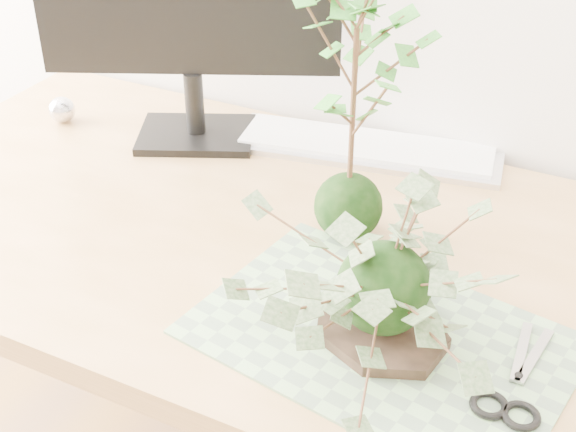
# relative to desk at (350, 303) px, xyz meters

# --- Properties ---
(desk) EXTENTS (1.60, 0.70, 0.74)m
(desk) POSITION_rel_desk_xyz_m (0.00, 0.00, 0.00)
(desk) COLOR tan
(desk) RESTS_ON ground_plane
(cutting_mat) EXTENTS (0.49, 0.36, 0.00)m
(cutting_mat) POSITION_rel_desk_xyz_m (0.10, -0.15, 0.09)
(cutting_mat) COLOR slate
(cutting_mat) RESTS_ON desk
(stone_dish) EXTENTS (0.24, 0.24, 0.01)m
(stone_dish) POSITION_rel_desk_xyz_m (0.10, -0.14, 0.10)
(stone_dish) COLOR black
(stone_dish) RESTS_ON cutting_mat
(ivy_kokedama) EXTENTS (0.34, 0.34, 0.23)m
(ivy_kokedama) POSITION_rel_desk_xyz_m (0.10, -0.14, 0.22)
(ivy_kokedama) COLOR black
(ivy_kokedama) RESTS_ON stone_dish
(maple_kokedama) EXTENTS (0.24, 0.24, 0.41)m
(maple_kokedama) POSITION_rel_desk_xyz_m (-0.03, 0.04, 0.38)
(maple_kokedama) COLOR black
(maple_kokedama) RESTS_ON desk
(keyboard) EXTENTS (0.48, 0.21, 0.02)m
(keyboard) POSITION_rel_desk_xyz_m (-0.10, 0.29, 0.10)
(keyboard) COLOR silver
(keyboard) RESTS_ON desk
(foil_ball) EXTENTS (0.05, 0.05, 0.05)m
(foil_ball) POSITION_rel_desk_xyz_m (-0.64, 0.15, 0.11)
(foil_ball) COLOR silver
(foil_ball) RESTS_ON desk
(scissors) EXTENTS (0.08, 0.18, 0.01)m
(scissors) POSITION_rel_desk_xyz_m (0.26, -0.18, 0.10)
(scissors) COLOR gray
(scissors) RESTS_ON cutting_mat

